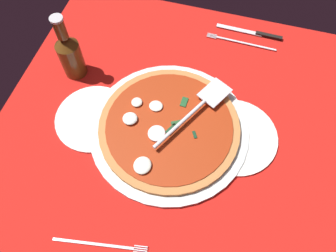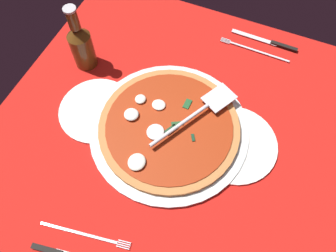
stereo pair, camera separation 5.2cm
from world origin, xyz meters
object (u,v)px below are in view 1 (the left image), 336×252
dinner_plate_left (94,118)px  dinner_plate_right (234,136)px  pizza (167,127)px  pizza_server (196,110)px  beer_bottle (70,54)px  place_setting_far (248,38)px

dinner_plate_left → dinner_plate_right: size_ratio=0.92×
pizza → pizza_server: bearing=42.2°
pizza → beer_bottle: size_ratio=1.77×
pizza → dinner_plate_right: bearing=9.5°
pizza → place_setting_far: (15.33, 37.99, -1.85)cm
pizza_server → pizza: bearing=160.5°
pizza_server → beer_bottle: size_ratio=1.22×
place_setting_far → beer_bottle: beer_bottle is taller
pizza_server → place_setting_far: bearing=12.4°
place_setting_far → dinner_plate_left: bearing=49.8°
dinner_plate_left → pizza: bearing=5.8°
dinner_plate_left → pizza_server: pizza_server is taller
pizza → beer_bottle: (-30.81, 11.47, 5.84)cm
dinner_plate_right → beer_bottle: bearing=169.9°
pizza_server → place_setting_far: pizza_server is taller
pizza → place_setting_far: bearing=68.0°
pizza_server → beer_bottle: 37.53cm
dinner_plate_left → pizza: pizza is taller
dinner_plate_right → pizza_server: size_ratio=0.88×
dinner_plate_right → pizza: size_ratio=0.61×
dinner_plate_right → place_setting_far: (-2.10, 35.08, -0.13)cm
place_setting_far → beer_bottle: (-46.15, -26.52, 7.68)cm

